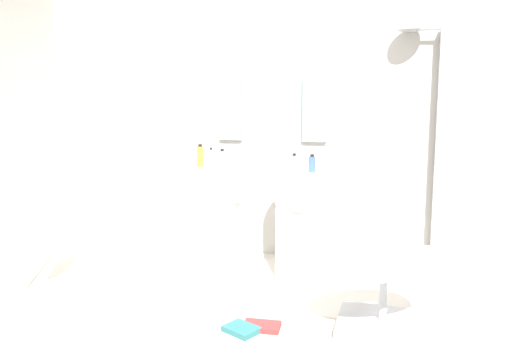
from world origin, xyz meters
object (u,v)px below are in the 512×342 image
(soap_bottle_white, at_px, (211,159))
(soap_bottle_blue, at_px, (312,164))
(shower_column, at_px, (442,146))
(pedestal_sink_left, at_px, (216,211))
(magazine_teal, at_px, (242,329))
(soap_bottle_amber, at_px, (200,156))
(towel_rack, at_px, (36,212))
(soap_bottle_grey, at_px, (222,158))
(magazine_red, at_px, (262,326))
(lounge_chair, at_px, (384,277))
(soap_bottle_clear, at_px, (294,164))
(pedestal_sink_right, at_px, (304,217))

(soap_bottle_white, distance_m, soap_bottle_blue, 0.85)
(shower_column, bearing_deg, pedestal_sink_left, -168.82)
(magazine_teal, relative_size, soap_bottle_amber, 1.06)
(towel_rack, xyz_separation_m, soap_bottle_amber, (0.93, 0.96, 0.35))
(soap_bottle_grey, bearing_deg, soap_bottle_amber, -134.65)
(magazine_teal, distance_m, magazine_red, 0.14)
(lounge_chair, distance_m, soap_bottle_white, 1.76)
(shower_column, bearing_deg, soap_bottle_grey, -172.32)
(shower_column, height_order, lounge_chair, shower_column)
(pedestal_sink_left, height_order, soap_bottle_blue, soap_bottle_blue)
(soap_bottle_clear, relative_size, soap_bottle_amber, 0.78)
(shower_column, height_order, soap_bottle_amber, shower_column)
(pedestal_sink_right, height_order, lounge_chair, pedestal_sink_right)
(shower_column, distance_m, magazine_teal, 2.27)
(towel_rack, bearing_deg, shower_column, 24.93)
(towel_rack, distance_m, magazine_red, 1.89)
(pedestal_sink_right, bearing_deg, soap_bottle_grey, 171.07)
(shower_column, relative_size, lounge_chair, 1.87)
(magazine_teal, relative_size, soap_bottle_white, 1.16)
(pedestal_sink_left, xyz_separation_m, pedestal_sink_right, (0.79, 0.00, 0.00))
(lounge_chair, relative_size, soap_bottle_grey, 7.54)
(lounge_chair, bearing_deg, soap_bottle_clear, 134.63)
(pedestal_sink_left, relative_size, towel_rack, 1.04)
(soap_bottle_clear, xyz_separation_m, soap_bottle_grey, (-0.71, 0.26, -0.00))
(towel_rack, xyz_separation_m, soap_bottle_grey, (1.07, 1.11, 0.32))
(pedestal_sink_left, relative_size, soap_bottle_clear, 6.45)
(pedestal_sink_left, xyz_separation_m, soap_bottle_grey, (0.02, 0.12, 0.46))
(pedestal_sink_left, height_order, magazine_red, pedestal_sink_left)
(towel_rack, bearing_deg, soap_bottle_blue, 24.61)
(pedestal_sink_right, bearing_deg, towel_rack, -151.78)
(magazine_red, height_order, soap_bottle_amber, soap_bottle_amber)
(lounge_chair, relative_size, soap_bottle_blue, 7.51)
(soap_bottle_blue, distance_m, soap_bottle_amber, 1.00)
(soap_bottle_blue, bearing_deg, shower_column, 25.55)
(magazine_red, relative_size, soap_bottle_clear, 1.54)
(magazine_red, height_order, soap_bottle_clear, soap_bottle_clear)
(pedestal_sink_right, xyz_separation_m, magazine_teal, (-0.17, -1.21, -0.46))
(soap_bottle_clear, distance_m, soap_bottle_grey, 0.76)
(magazine_teal, bearing_deg, soap_bottle_grey, 140.05)
(soap_bottle_blue, bearing_deg, magazine_teal, -102.43)
(magazine_red, distance_m, soap_bottle_grey, 1.71)
(shower_column, xyz_separation_m, towel_rack, (-2.93, -1.36, -0.45))
(soap_bottle_clear, bearing_deg, soap_bottle_blue, 13.16)
(towel_rack, relative_size, magazine_teal, 4.56)
(pedestal_sink_left, distance_m, soap_bottle_blue, 0.99)
(pedestal_sink_right, xyz_separation_m, soap_bottle_white, (-0.78, -0.14, 0.48))
(pedestal_sink_left, distance_m, soap_bottle_white, 0.50)
(towel_rack, distance_m, soap_bottle_grey, 1.58)
(soap_bottle_white, bearing_deg, soap_bottle_grey, 88.42)
(lounge_chair, xyz_separation_m, soap_bottle_clear, (-0.74, 0.75, 0.60))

